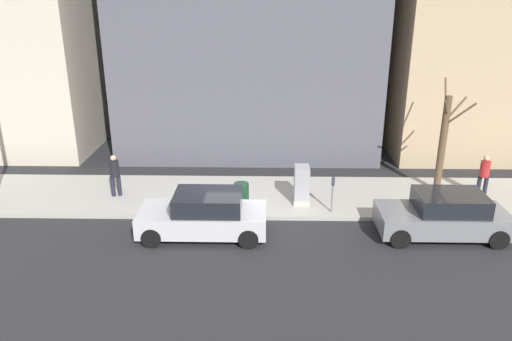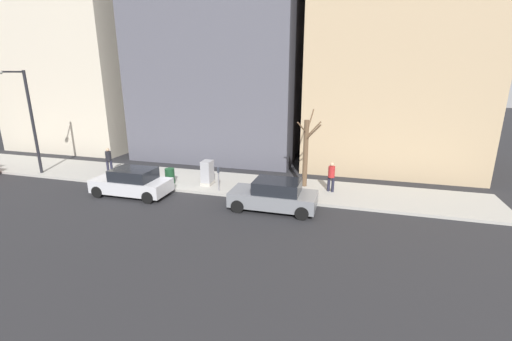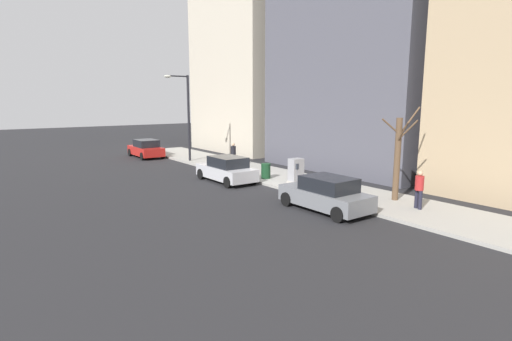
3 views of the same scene
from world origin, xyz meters
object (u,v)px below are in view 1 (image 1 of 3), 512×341
trash_bin (241,195)px  bare_tree (443,141)px  parked_car_grey (444,216)px  parked_car_silver (204,215)px  parking_meter (333,191)px  pedestrian_midblock (115,173)px  utility_box (302,185)px  pedestrian_near_meter (484,173)px

trash_bin → bare_tree: bearing=-77.6°
parked_car_grey → parked_car_silver: 7.93m
parking_meter → pedestrian_midblock: 8.32m
parked_car_grey → utility_box: size_ratio=2.94×
utility_box → trash_bin: size_ratio=1.59×
parking_meter → trash_bin: size_ratio=1.50×
parked_car_silver → trash_bin: bearing=-28.6°
parked_car_silver → utility_box: (2.45, -3.38, 0.11)m
parked_car_silver → utility_box: 4.18m
bare_tree → trash_bin: bare_tree is taller
utility_box → trash_bin: utility_box is taller
parked_car_silver → pedestrian_midblock: 4.81m
pedestrian_midblock → bare_tree: bearing=168.3°
utility_box → pedestrian_midblock: pedestrian_midblock is taller
utility_box → pedestrian_near_meter: 7.10m
pedestrian_midblock → utility_box: bearing=160.7°
bare_tree → utility_box: bearing=103.3°
utility_box → pedestrian_near_meter: size_ratio=0.86×
bare_tree → pedestrian_near_meter: size_ratio=2.61×
pedestrian_near_meter → pedestrian_midblock: same height
parking_meter → pedestrian_near_meter: (1.59, -6.01, 0.11)m
parked_car_silver → parking_meter: parked_car_silver is taller
parked_car_grey → utility_box: 5.11m
parked_car_grey → bare_tree: bare_tree is taller
parked_car_silver → pedestrian_midblock: (2.93, 3.79, 0.35)m
parked_car_silver → utility_box: size_ratio=2.94×
parked_car_grey → pedestrian_near_meter: 3.97m
pedestrian_midblock → pedestrian_near_meter: bearing=165.6°
parking_meter → pedestrian_near_meter: size_ratio=0.81×
utility_box → parked_car_grey: bearing=-117.0°
parked_car_grey → bare_tree: bearing=-15.4°
parking_meter → utility_box: bearing=51.0°
trash_bin → pedestrian_near_meter: bearing=-83.0°
parked_car_grey → pedestrian_near_meter: size_ratio=2.53×
pedestrian_midblock → parking_meter: bearing=155.3°
utility_box → bare_tree: bearing=-76.7°
bare_tree → pedestrian_midblock: 12.78m
utility_box → bare_tree: bare_tree is taller
parking_meter → pedestrian_midblock: size_ratio=0.81×
parked_car_grey → parking_meter: (1.47, 3.50, 0.24)m
parked_car_silver → bare_tree: bearing=-66.9°
parked_car_grey → parked_car_silver: bearing=90.8°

